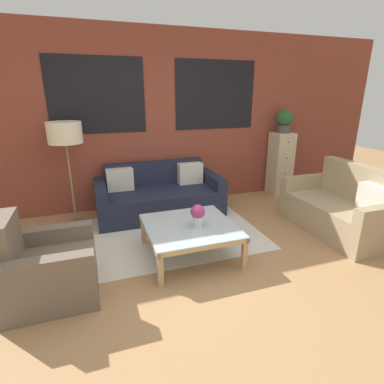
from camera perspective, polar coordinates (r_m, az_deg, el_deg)
ground_plane at (r=3.27m, az=5.03°, el=-16.00°), size 16.00×16.00×0.00m
wall_back_brick at (r=5.04m, az=-6.07°, el=13.37°), size 8.40×0.09×2.80m
rug at (r=4.19m, az=-3.15°, el=-7.70°), size 2.24×1.74×0.00m
couch_dark at (r=4.77m, az=-6.27°, el=-0.83°), size 1.92×0.88×0.78m
settee_vintage at (r=4.61m, az=26.42°, el=-3.05°), size 0.80×1.51×0.92m
armchair_corner at (r=3.19m, az=-25.86°, el=-13.09°), size 0.80×0.79×0.84m
coffee_table at (r=3.51m, az=-0.41°, el=-7.04°), size 1.01×1.01×0.39m
floor_lamp at (r=4.50m, az=-23.03°, el=9.84°), size 0.46×0.46×1.47m
drawer_cabinet at (r=5.85m, az=16.44°, el=5.17°), size 0.36×0.37×1.15m
potted_plant at (r=5.73m, az=17.18°, el=12.90°), size 0.29×0.29×0.40m
flower_vase at (r=3.38m, az=1.09°, el=-4.24°), size 0.16×0.16×0.27m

